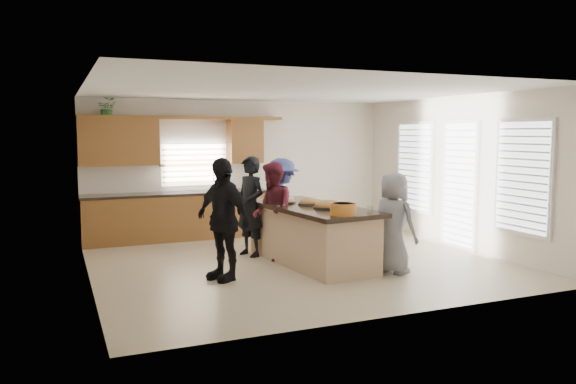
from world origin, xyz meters
name	(u,v)px	position (x,y,z in m)	size (l,w,h in m)	color
floor	(297,261)	(0.00, 0.00, 0.00)	(6.50, 6.50, 0.00)	#C5B292
room_shell	(297,147)	(0.00, 0.00, 1.90)	(6.52, 6.02, 2.81)	silver
back_cabinetry	(175,194)	(-1.47, 2.73, 0.91)	(4.08, 0.66, 2.46)	brown
right_wall_glazing	(461,176)	(3.22, -0.13, 1.34)	(0.06, 4.00, 2.25)	white
island	(311,236)	(0.17, -0.19, 0.45)	(1.42, 2.81, 0.95)	tan
platter_front	(328,206)	(0.29, -0.56, 0.98)	(0.48, 0.48, 0.20)	black
platter_mid	(309,203)	(0.21, -0.04, 0.98)	(0.39, 0.39, 0.16)	black
platter_back	(287,201)	(-0.06, 0.30, 0.98)	(0.32, 0.32, 0.13)	black
salad_bowl	(343,208)	(0.15, -1.31, 1.04)	(0.38, 0.38, 0.17)	orange
clear_cup	(370,209)	(0.66, -1.20, 0.99)	(0.09, 0.09, 0.09)	white
plate_stack	(287,199)	(0.10, 0.65, 0.98)	(0.24, 0.24, 0.05)	#AA88C7
flower_vase	(279,186)	(0.09, 1.04, 1.17)	(0.14, 0.14, 0.43)	silver
potted_plant	(107,108)	(-2.69, 2.82, 2.59)	(0.35, 0.30, 0.38)	#398033
woman_left_back	(250,206)	(-0.56, 0.73, 0.86)	(0.63, 0.41, 1.73)	black
woman_left_mid	(272,211)	(-0.32, 0.30, 0.83)	(0.80, 0.63, 1.65)	#5A1B25
woman_left_front	(222,219)	(-1.45, -0.63, 0.89)	(1.04, 0.43, 1.78)	black
woman_right_back	(281,205)	(0.11, 0.95, 0.84)	(1.08, 0.62, 1.67)	navy
woman_right_front	(394,223)	(1.05, -1.25, 0.77)	(0.75, 0.49, 1.54)	gray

